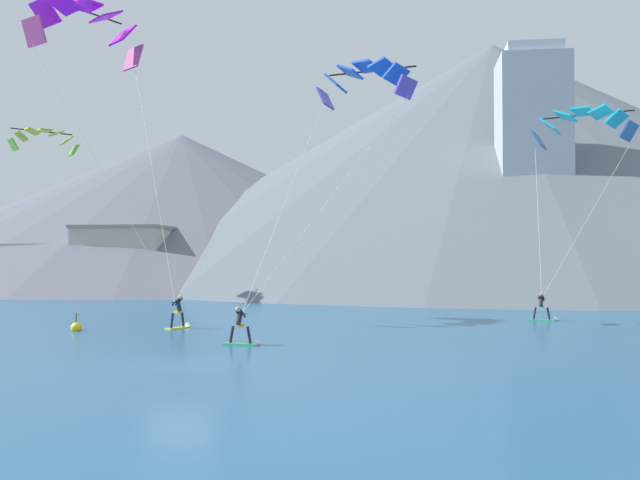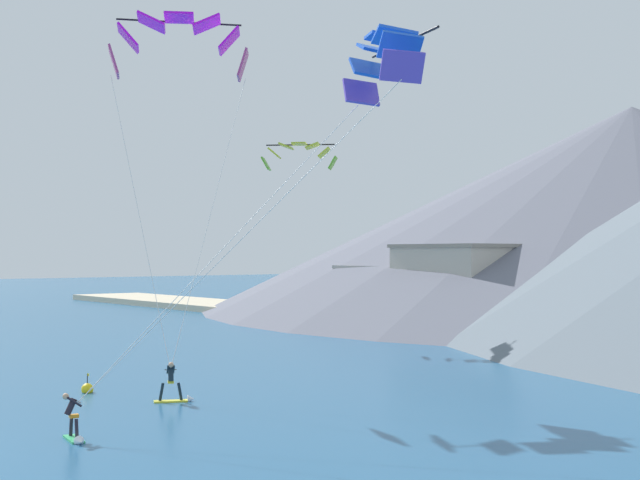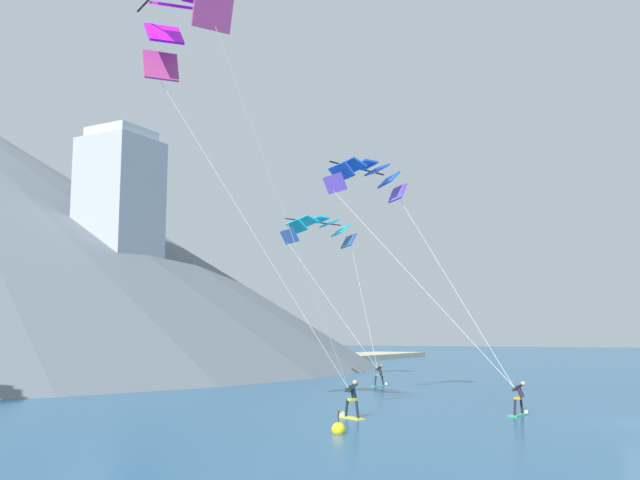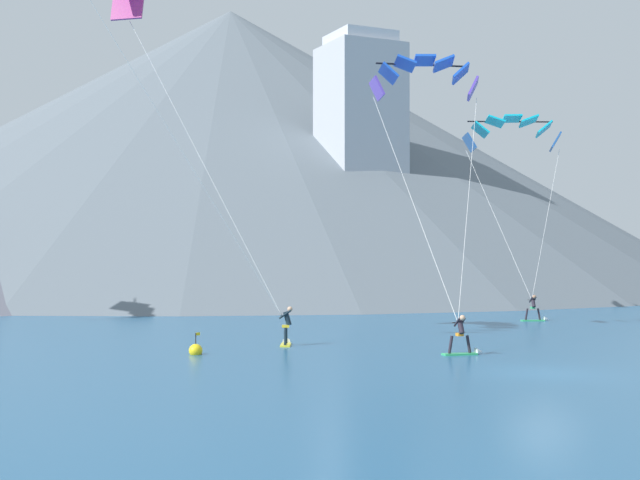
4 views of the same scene
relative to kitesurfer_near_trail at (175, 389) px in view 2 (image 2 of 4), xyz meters
The scene contains 9 objects.
kitesurfer_near_trail is the anchor object (origin of this frame).
kitesurfer_mid_center 8.40m from the kitesurfer_near_trail, 53.24° to the right, with size 1.78×0.73×1.72m.
parafoil_kite_near_trail 19.34m from the kitesurfer_near_trail, 149.86° to the left, with size 9.75×7.99×17.85m.
parafoil_kite_mid_center 16.66m from the kitesurfer_near_trail, 20.18° to the left, with size 7.66×11.84×13.45m.
parafoil_kite_distant_high_outer 31.71m from the kitesurfer_near_trail, 132.11° to the left, with size 4.96×5.02×2.05m.
race_marker_buoy 5.23m from the kitesurfer_near_trail, 158.48° to the right, with size 0.56×0.56×1.02m.
shore_building_harbour_front 42.47m from the kitesurfer_near_trail, 116.45° to the left, with size 9.99×6.80×7.29m.
shore_building_promenade_mid 46.61m from the kitesurfer_near_trail, 125.67° to the left, with size 10.32×5.44×5.34m.
mountain_peak_west_ridge 78.09m from the kitesurfer_near_trail, 108.17° to the left, with size 99.40×99.40×23.60m.
Camera 2 is at (30.15, -6.53, 6.44)m, focal length 50.00 mm.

